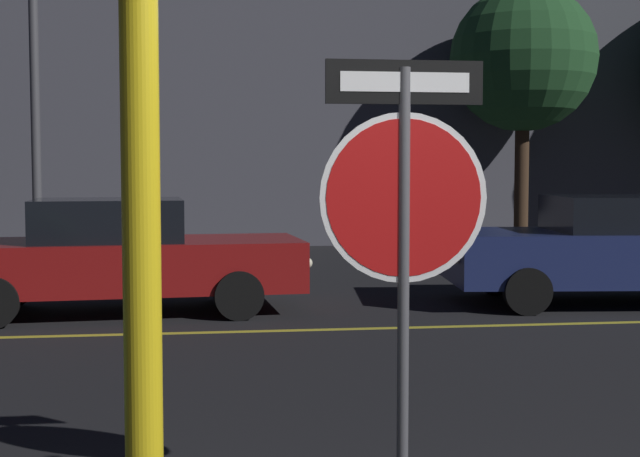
% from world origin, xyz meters
% --- Properties ---
extents(road_center_stripe, '(40.75, 0.12, 0.01)m').
position_xyz_m(road_center_stripe, '(0.00, 6.93, 0.00)').
color(road_center_stripe, gold).
rests_on(road_center_stripe, ground_plane).
extents(stop_sign, '(0.86, 0.06, 2.37)m').
position_xyz_m(stop_sign, '(-0.10, 1.40, 1.66)').
color(stop_sign, '#4C4C51').
rests_on(stop_sign, ground_plane).
extents(yellow_pole_left, '(0.13, 0.13, 2.83)m').
position_xyz_m(yellow_pole_left, '(-1.31, 0.05, 1.42)').
color(yellow_pole_left, yellow).
rests_on(yellow_pole_left, ground_plane).
extents(passing_car_2, '(4.75, 2.10, 1.45)m').
position_xyz_m(passing_car_2, '(-2.17, 8.47, 0.72)').
color(passing_car_2, maroon).
rests_on(passing_car_2, ground_plane).
extents(passing_car_3, '(4.47, 2.30, 1.46)m').
position_xyz_m(passing_car_3, '(4.35, 8.38, 0.74)').
color(passing_car_3, navy).
rests_on(passing_car_3, ground_plane).
extents(street_lamp, '(0.41, 0.41, 5.95)m').
position_xyz_m(street_lamp, '(-3.91, 12.84, 3.74)').
color(street_lamp, '#4C4C51').
rests_on(street_lamp, ground_plane).
extents(tree_0, '(3.28, 3.28, 5.95)m').
position_xyz_m(tree_0, '(6.09, 16.38, 4.28)').
color(tree_0, '#422D1E').
rests_on(tree_0, ground_plane).
extents(building_backdrop, '(35.02, 4.84, 5.97)m').
position_xyz_m(building_backdrop, '(-0.44, 20.33, 2.99)').
color(building_backdrop, '#4C4C56').
rests_on(building_backdrop, ground_plane).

